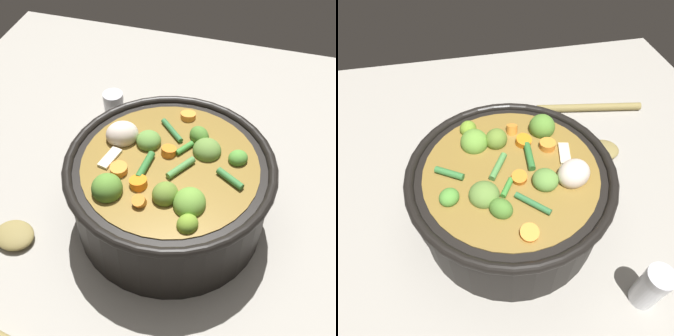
% 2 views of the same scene
% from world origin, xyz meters
% --- Properties ---
extents(ground_plane, '(1.10, 1.10, 0.00)m').
position_xyz_m(ground_plane, '(0.00, 0.00, 0.00)').
color(ground_plane, '#9E998E').
extents(cooking_pot, '(0.31, 0.31, 0.15)m').
position_xyz_m(cooking_pot, '(0.00, -0.00, 0.07)').
color(cooking_pot, black).
rests_on(cooking_pot, ground_plane).
extents(wooden_spoon, '(0.20, 0.25, 0.02)m').
position_xyz_m(wooden_spoon, '(0.18, -0.23, 0.01)').
color(wooden_spoon, olive).
rests_on(wooden_spoon, ground_plane).
extents(salt_shaker, '(0.04, 0.04, 0.09)m').
position_xyz_m(salt_shaker, '(-0.18, -0.16, 0.04)').
color(salt_shaker, silver).
rests_on(salt_shaker, ground_plane).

